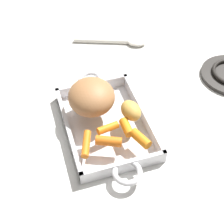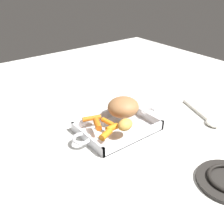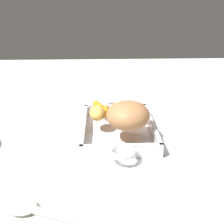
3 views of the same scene
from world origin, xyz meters
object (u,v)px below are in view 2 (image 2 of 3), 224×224
at_px(serving_spoon, 205,117).
at_px(baby_carrot_long, 106,134).
at_px(baby_carrot_center_left, 108,122).
at_px(baby_carrot_northwest, 112,128).
at_px(baby_carrot_center_right, 92,118).
at_px(roasting_dish, 118,127).
at_px(pork_roast, 123,107).
at_px(baby_carrot_southeast, 97,124).
at_px(potato_halved, 125,125).

bearing_deg(serving_spoon, baby_carrot_long, -82.62).
xyz_separation_m(baby_carrot_center_left, serving_spoon, (0.37, -0.16, -0.04)).
bearing_deg(baby_carrot_northwest, baby_carrot_center_right, 99.98).
bearing_deg(baby_carrot_center_right, roasting_dish, -44.02).
xyz_separation_m(pork_roast, serving_spoon, (0.29, -0.18, -0.07)).
relative_size(baby_carrot_southeast, potato_halved, 0.96).
relative_size(roasting_dish, baby_carrot_long, 7.26).
height_order(roasting_dish, pork_roast, pork_roast).
bearing_deg(baby_carrot_center_left, potato_halved, -68.30).
bearing_deg(baby_carrot_southeast, baby_carrot_northwest, -62.17).
bearing_deg(baby_carrot_long, baby_carrot_center_right, 79.00).
distance_m(roasting_dish, baby_carrot_center_left, 0.05).
xyz_separation_m(roasting_dish, pork_roast, (0.05, 0.02, 0.06)).
xyz_separation_m(baby_carrot_northwest, baby_carrot_center_right, (-0.02, 0.10, -0.00)).
height_order(baby_carrot_southeast, serving_spoon, baby_carrot_southeast).
bearing_deg(serving_spoon, potato_halved, -84.76).
bearing_deg(pork_roast, baby_carrot_center_right, 159.02).
xyz_separation_m(baby_carrot_center_right, baby_carrot_long, (-0.02, -0.12, 0.00)).
distance_m(roasting_dish, baby_carrot_center_right, 0.10).
distance_m(baby_carrot_northwest, baby_carrot_long, 0.05).
xyz_separation_m(baby_carrot_center_right, baby_carrot_center_left, (0.03, -0.06, 0.00)).
xyz_separation_m(baby_carrot_southeast, serving_spoon, (0.41, -0.17, -0.04)).
bearing_deg(baby_carrot_center_left, roasting_dish, -11.06).
bearing_deg(roasting_dish, serving_spoon, -24.62).
xyz_separation_m(roasting_dish, serving_spoon, (0.33, -0.15, -0.00)).
height_order(baby_carrot_northwest, baby_carrot_center_right, baby_carrot_northwest).
bearing_deg(potato_halved, baby_carrot_center_left, 111.70).
bearing_deg(pork_roast, baby_carrot_northwest, -149.43).
height_order(baby_carrot_northwest, potato_halved, potato_halved).
relative_size(baby_carrot_center_left, baby_carrot_long, 1.00).
distance_m(pork_roast, baby_carrot_long, 0.16).
relative_size(baby_carrot_center_left, serving_spoon, 0.23).
xyz_separation_m(baby_carrot_northwest, baby_carrot_southeast, (-0.03, 0.05, 0.00)).
relative_size(baby_carrot_center_right, baby_carrot_long, 1.32).
relative_size(baby_carrot_long, potato_halved, 0.86).
bearing_deg(serving_spoon, baby_carrot_center_left, -92.84).
distance_m(baby_carrot_long, serving_spoon, 0.44).
xyz_separation_m(pork_roast, baby_carrot_center_left, (-0.09, -0.02, -0.03)).
height_order(roasting_dish, baby_carrot_northwest, baby_carrot_northwest).
relative_size(baby_carrot_southeast, baby_carrot_center_left, 1.13).
bearing_deg(baby_carrot_northwest, potato_halved, -32.15).
distance_m(baby_carrot_northwest, potato_halved, 0.05).
xyz_separation_m(roasting_dish, baby_carrot_long, (-0.09, -0.05, 0.04)).
distance_m(roasting_dish, baby_carrot_northwest, 0.07).
distance_m(baby_carrot_southeast, serving_spoon, 0.45).
distance_m(baby_carrot_center_right, serving_spoon, 0.46).
bearing_deg(potato_halved, baby_carrot_long, 176.52).
bearing_deg(baby_carrot_center_right, baby_carrot_southeast, -100.58).
bearing_deg(baby_carrot_long, serving_spoon, -13.05).
bearing_deg(pork_roast, baby_carrot_long, -151.00).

